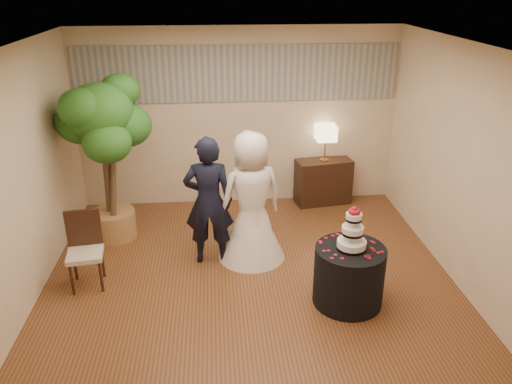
{
  "coord_description": "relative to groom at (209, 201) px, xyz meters",
  "views": [
    {
      "loc": [
        -0.37,
        -5.12,
        3.46
      ],
      "look_at": [
        0.1,
        0.4,
        1.05
      ],
      "focal_mm": 35.0,
      "sensor_mm": 36.0,
      "label": 1
    }
  ],
  "objects": [
    {
      "name": "floor",
      "position": [
        0.48,
        -0.61,
        -0.85
      ],
      "size": [
        5.0,
        5.0,
        0.0
      ],
      "primitive_type": "cube",
      "color": "brown",
      "rests_on": "ground"
    },
    {
      "name": "ceiling",
      "position": [
        0.48,
        -0.61,
        1.95
      ],
      "size": [
        5.0,
        5.0,
        0.0
      ],
      "primitive_type": "cube",
      "color": "white",
      "rests_on": "wall_back"
    },
    {
      "name": "wall_back",
      "position": [
        0.48,
        1.89,
        0.55
      ],
      "size": [
        5.0,
        0.06,
        2.8
      ],
      "primitive_type": "cube",
      "color": "beige",
      "rests_on": "ground"
    },
    {
      "name": "wall_front",
      "position": [
        0.48,
        -3.11,
        0.55
      ],
      "size": [
        5.0,
        0.06,
        2.8
      ],
      "primitive_type": "cube",
      "color": "beige",
      "rests_on": "ground"
    },
    {
      "name": "wall_left",
      "position": [
        -2.02,
        -0.61,
        0.55
      ],
      "size": [
        0.06,
        5.0,
        2.8
      ],
      "primitive_type": "cube",
      "color": "beige",
      "rests_on": "ground"
    },
    {
      "name": "wall_right",
      "position": [
        2.98,
        -0.61,
        0.55
      ],
      "size": [
        0.06,
        5.0,
        2.8
      ],
      "primitive_type": "cube",
      "color": "beige",
      "rests_on": "ground"
    },
    {
      "name": "mural_border",
      "position": [
        0.48,
        1.87,
        1.25
      ],
      "size": [
        4.9,
        0.02,
        0.85
      ],
      "primitive_type": "cube",
      "color": "gray",
      "rests_on": "wall_back"
    },
    {
      "name": "groom",
      "position": [
        0.0,
        0.0,
        0.0
      ],
      "size": [
        0.64,
        0.44,
        1.7
      ],
      "primitive_type": "imported",
      "rotation": [
        0.0,
        0.0,
        3.09
      ],
      "color": "black",
      "rests_on": "floor"
    },
    {
      "name": "bride",
      "position": [
        0.54,
        0.06,
        0.01
      ],
      "size": [
        1.13,
        1.13,
        1.73
      ],
      "primitive_type": "imported",
      "rotation": [
        0.0,
        0.0,
        3.47
      ],
      "color": "white",
      "rests_on": "floor"
    },
    {
      "name": "cake_table",
      "position": [
        1.56,
        -1.05,
        -0.5
      ],
      "size": [
        0.98,
        0.98,
        0.7
      ],
      "primitive_type": "cylinder",
      "rotation": [
        0.0,
        0.0,
        -0.29
      ],
      "color": "black",
      "rests_on": "floor"
    },
    {
      "name": "wedding_cake",
      "position": [
        1.56,
        -1.05,
        0.1
      ],
      "size": [
        0.33,
        0.33,
        0.52
      ],
      "primitive_type": null,
      "color": "white",
      "rests_on": "cake_table"
    },
    {
      "name": "console",
      "position": [
        1.84,
        1.69,
        -0.48
      ],
      "size": [
        0.94,
        0.53,
        0.74
      ],
      "primitive_type": "cube",
      "rotation": [
        0.0,
        0.0,
        0.16
      ],
      "color": "black",
      "rests_on": "floor"
    },
    {
      "name": "table_lamp",
      "position": [
        1.84,
        1.69,
        0.17
      ],
      "size": [
        0.31,
        0.31,
        0.58
      ],
      "primitive_type": null,
      "color": "beige",
      "rests_on": "console"
    },
    {
      "name": "ficus_tree",
      "position": [
        -1.38,
        0.76,
        0.32
      ],
      "size": [
        1.19,
        1.19,
        2.34
      ],
      "primitive_type": null,
      "rotation": [
        0.0,
        0.0,
        -1.5
      ],
      "color": "#29621F",
      "rests_on": "floor"
    },
    {
      "name": "side_chair",
      "position": [
        -1.47,
        -0.47,
        -0.39
      ],
      "size": [
        0.48,
        0.5,
        0.93
      ],
      "primitive_type": null,
      "rotation": [
        0.0,
        0.0,
        0.13
      ],
      "color": "black",
      "rests_on": "floor"
    }
  ]
}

